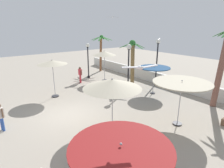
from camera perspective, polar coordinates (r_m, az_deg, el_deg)
ground_plane at (r=12.44m, az=-12.87°, el=-9.00°), size 56.00×56.00×0.00m
boundary_wall at (r=18.12m, az=16.28°, el=0.93°), size 25.20×0.30×1.05m
patio_umbrella_0 at (r=5.55m, az=2.69°, el=-19.29°), size 2.94×2.94×2.35m
patio_umbrella_1 at (r=14.99m, az=-17.63°, el=6.11°), size 2.25×2.25×2.97m
patio_umbrella_2 at (r=9.43m, az=0.08°, el=0.06°), size 2.99×2.99×2.91m
patio_umbrella_3 at (r=15.50m, az=12.68°, el=4.59°), size 2.51×2.51×2.34m
patio_umbrella_4 at (r=18.69m, az=-2.32°, el=9.23°), size 2.32×2.32×3.09m
patio_umbrella_5 at (r=10.77m, az=20.33°, el=-0.10°), size 3.10×3.10×2.64m
palm_tree_0 at (r=14.22m, az=30.64°, el=6.53°), size 2.02×2.03×5.51m
palm_tree_1 at (r=22.91m, az=-3.32°, el=10.90°), size 2.67×2.66×4.36m
palm_tree_2 at (r=17.61m, az=6.21°, el=8.05°), size 2.43×2.18×4.18m
lamp_post_0 at (r=20.04m, az=-7.30°, el=8.49°), size 0.40×0.40×3.68m
lamp_post_1 at (r=15.91m, az=5.04°, el=7.11°), size 0.41×0.41×3.95m
lamp_post_2 at (r=17.75m, az=13.51°, el=8.38°), size 0.41×0.41×4.30m
guest_0 at (r=11.62m, az=-30.63°, el=-8.01°), size 0.54×0.34×1.55m
guest_1 at (r=18.63m, az=-9.61°, el=3.22°), size 0.56×0.26×1.60m
seagull_0 at (r=5.73m, az=8.45°, el=5.02°), size 0.58×1.08×0.14m
seagull_1 at (r=22.20m, az=0.16°, el=19.58°), size 0.94×1.15×0.15m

